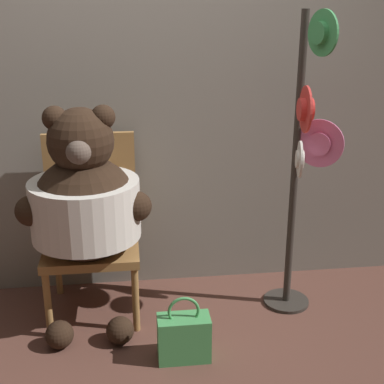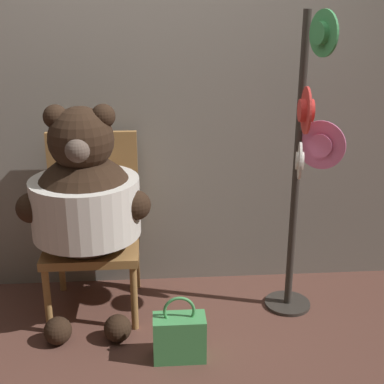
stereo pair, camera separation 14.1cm
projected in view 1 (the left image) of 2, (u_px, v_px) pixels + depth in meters
ground_plane at (149, 345)px, 2.94m from camera, size 14.00×14.00×0.00m
wall_back at (138, 109)px, 3.27m from camera, size 8.00×0.10×2.32m
chair at (92, 223)px, 3.18m from camera, size 0.54×0.53×1.05m
teddy_bear at (85, 202)px, 2.93m from camera, size 0.73×0.65×1.27m
hat_display_rack at (303, 160)px, 2.97m from camera, size 0.36×0.42×1.75m
handbag_on_ground at (184, 337)px, 2.79m from camera, size 0.27×0.14×0.37m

